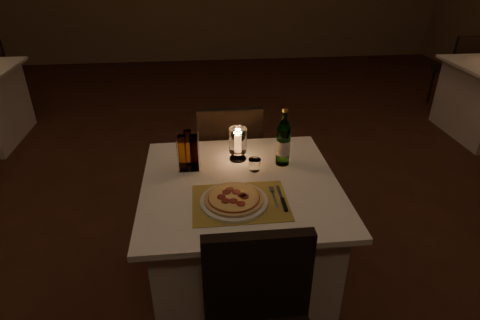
{
  "coord_description": "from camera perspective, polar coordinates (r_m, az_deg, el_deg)",
  "views": [
    {
      "loc": [
        -0.09,
        -1.95,
        1.83
      ],
      "look_at": [
        0.1,
        -0.2,
        0.86
      ],
      "focal_mm": 30.0,
      "sensor_mm": 36.0,
      "label": 1
    }
  ],
  "objects": [
    {
      "name": "pizza",
      "position": [
        1.88,
        -0.88,
        -5.48
      ],
      "size": [
        0.28,
        0.28,
        0.02
      ],
      "color": "#D8B77F",
      "rests_on": "plate"
    },
    {
      "name": "cruet_caddy",
      "position": [
        2.15,
        -7.35,
        1.09
      ],
      "size": [
        0.12,
        0.12,
        0.21
      ],
      "color": "white",
      "rests_on": "main_table"
    },
    {
      "name": "hurricane_candle",
      "position": [
        2.21,
        -0.31,
        2.64
      ],
      "size": [
        0.1,
        0.1,
        0.19
      ],
      "color": "white",
      "rests_on": "main_table"
    },
    {
      "name": "knife",
      "position": [
        1.9,
        6.16,
        -5.95
      ],
      "size": [
        0.02,
        0.22,
        0.01
      ],
      "color": "black",
      "rests_on": "placemat"
    },
    {
      "name": "placemat",
      "position": [
        1.9,
        0.04,
        -6.05
      ],
      "size": [
        0.45,
        0.34,
        0.0
      ],
      "primitive_type": "cube",
      "color": "#B0953D",
      "rests_on": "main_table"
    },
    {
      "name": "tumbler",
      "position": [
        2.14,
        2.07,
        -0.7
      ],
      "size": [
        0.07,
        0.07,
        0.07
      ],
      "primitive_type": null,
      "color": "white",
      "rests_on": "main_table"
    },
    {
      "name": "plate",
      "position": [
        1.89,
        -0.87,
        -5.88
      ],
      "size": [
        0.32,
        0.32,
        0.01
      ],
      "primitive_type": "cylinder",
      "color": "white",
      "rests_on": "placemat"
    },
    {
      "name": "chair_far",
      "position": [
        2.76,
        -1.52,
        1.25
      ],
      "size": [
        0.42,
        0.42,
        0.9
      ],
      "color": "black",
      "rests_on": "ground"
    },
    {
      "name": "fork",
      "position": [
        1.94,
        4.79,
        -5.08
      ],
      "size": [
        0.02,
        0.18,
        0.0
      ],
      "color": "silver",
      "rests_on": "placemat"
    },
    {
      "name": "water_bottle",
      "position": [
        2.17,
        6.18,
        2.48
      ],
      "size": [
        0.08,
        0.08,
        0.32
      ],
      "color": "#609B53",
      "rests_on": "main_table"
    },
    {
      "name": "floor",
      "position": [
        2.68,
        -2.67,
        -14.55
      ],
      "size": [
        8.0,
        10.0,
        0.02
      ],
      "primitive_type": "cube",
      "color": "#492417",
      "rests_on": "ground"
    },
    {
      "name": "neighbor_chair_rb",
      "position": [
        5.45,
        29.12,
        11.69
      ],
      "size": [
        0.42,
        0.42,
        0.9
      ],
      "color": "black",
      "rests_on": "ground"
    },
    {
      "name": "main_table",
      "position": [
        2.27,
        0.05,
        -11.08
      ],
      "size": [
        1.0,
        1.0,
        0.74
      ],
      "color": "white",
      "rests_on": "ground"
    }
  ]
}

